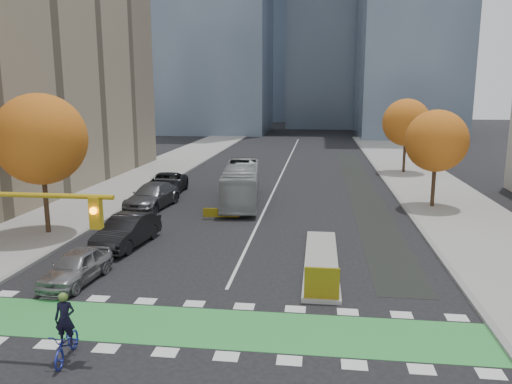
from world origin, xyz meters
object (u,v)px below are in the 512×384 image
(tree_east_far, at_px, (406,123))
(parked_car_a, at_px, (76,267))
(hazard_board, at_px, (322,283))
(tree_east_near, at_px, (436,141))
(bus, at_px, (241,184))
(tree_west, at_px, (41,139))
(cyclist, at_px, (66,337))
(parked_car_c, at_px, (152,196))
(parked_car_b, at_px, (127,231))
(parked_car_d, at_px, (165,184))

(tree_east_far, bearing_deg, parked_car_a, -120.21)
(hazard_board, distance_m, tree_east_near, 19.93)
(bus, bearing_deg, hazard_board, -77.35)
(tree_west, distance_m, cyclist, 16.21)
(tree_west, relative_size, cyclist, 3.70)
(tree_east_near, xyz_separation_m, bus, (-14.01, -0.13, -3.38))
(tree_east_near, height_order, cyclist, tree_east_near)
(cyclist, relative_size, parked_car_c, 0.37)
(tree_west, xyz_separation_m, parked_car_b, (5.50, -1.61, -4.77))
(hazard_board, xyz_separation_m, parked_car_a, (-10.71, 0.80, -0.08))
(parked_car_c, distance_m, parked_car_d, 5.04)
(tree_east_near, xyz_separation_m, tree_east_far, (0.50, 16.00, 0.38))
(tree_east_near, bearing_deg, cyclist, -124.47)
(parked_car_a, height_order, parked_car_b, parked_car_b)
(tree_west, relative_size, bus, 0.77)
(parked_car_b, xyz_separation_m, parked_car_c, (-1.69, 9.14, 0.01))
(cyclist, relative_size, parked_car_d, 0.37)
(cyclist, distance_m, bus, 23.14)
(hazard_board, height_order, cyclist, cyclist)
(hazard_board, distance_m, parked_car_d, 24.02)
(parked_car_d, bearing_deg, parked_car_b, -83.84)
(tree_west, relative_size, parked_car_a, 1.94)
(cyclist, bearing_deg, parked_car_a, 106.48)
(tree_east_near, xyz_separation_m, parked_car_a, (-18.71, -17.00, -4.14))
(tree_east_far, distance_m, parked_car_a, 38.45)
(tree_east_far, relative_size, bus, 0.72)
(parked_car_a, xyz_separation_m, parked_car_c, (-1.48, 14.54, 0.14))
(tree_east_far, distance_m, parked_car_d, 25.56)
(tree_west, height_order, parked_car_a, tree_west)
(hazard_board, bearing_deg, cyclist, -145.81)
(cyclist, bearing_deg, tree_east_near, 47.62)
(tree_east_far, relative_size, parked_car_c, 1.29)
(bus, bearing_deg, parked_car_b, -117.49)
(tree_west, distance_m, parked_car_c, 9.69)
(cyclist, height_order, parked_car_d, cyclist)
(tree_east_near, height_order, parked_car_c, tree_east_near)
(parked_car_c, bearing_deg, tree_east_near, 13.79)
(parked_car_d, bearing_deg, tree_east_near, -9.95)
(tree_east_far, distance_m, cyclist, 42.71)
(hazard_board, xyz_separation_m, parked_car_c, (-12.19, 15.34, 0.06))
(parked_car_b, xyz_separation_m, parked_car_d, (-2.28, 14.14, -0.00))
(tree_east_far, bearing_deg, parked_car_d, -147.68)
(parked_car_b, relative_size, parked_car_d, 0.85)
(hazard_board, bearing_deg, tree_east_near, 65.80)
(tree_east_near, relative_size, parked_car_d, 1.16)
(parked_car_b, bearing_deg, cyclist, -71.06)
(tree_west, relative_size, tree_east_near, 1.16)
(parked_car_a, bearing_deg, parked_car_b, 91.86)
(parked_car_b, bearing_deg, parked_car_c, 106.77)
(bus, relative_size, parked_car_a, 2.51)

